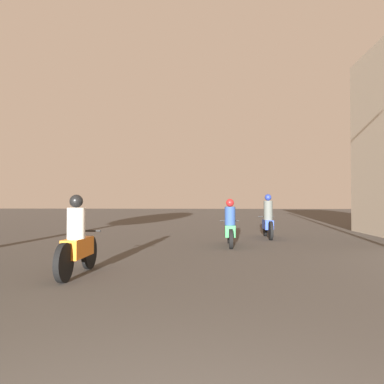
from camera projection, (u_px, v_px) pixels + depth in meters
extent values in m
cylinder|color=black|center=(89.00, 252.00, 7.52)|extent=(0.10, 0.67, 0.67)
cylinder|color=black|center=(64.00, 263.00, 6.26)|extent=(0.10, 0.67, 0.67)
cube|color=orange|center=(78.00, 248.00, 6.89)|extent=(0.30, 0.92, 0.35)
cylinder|color=black|center=(86.00, 231.00, 7.31)|extent=(0.60, 0.04, 0.04)
cylinder|color=silver|center=(76.00, 223.00, 6.81)|extent=(0.32, 0.32, 0.56)
sphere|color=black|center=(76.00, 201.00, 6.82)|extent=(0.24, 0.24, 0.24)
cylinder|color=black|center=(229.00, 234.00, 12.02)|extent=(0.10, 0.56, 0.56)
cylinder|color=black|center=(231.00, 239.00, 10.61)|extent=(0.10, 0.56, 0.56)
cube|color=#1E6B33|center=(230.00, 231.00, 11.32)|extent=(0.30, 0.72, 0.35)
cylinder|color=black|center=(229.00, 221.00, 11.78)|extent=(0.60, 0.04, 0.04)
cylinder|color=navy|center=(230.00, 216.00, 11.26)|extent=(0.32, 0.32, 0.55)
sphere|color=#A51919|center=(230.00, 203.00, 11.27)|extent=(0.24, 0.24, 0.24)
cylinder|color=black|center=(265.00, 228.00, 14.39)|extent=(0.10, 0.66, 0.66)
cylinder|color=black|center=(271.00, 231.00, 12.93)|extent=(0.10, 0.66, 0.66)
cube|color=#1E389E|center=(268.00, 224.00, 13.66)|extent=(0.30, 0.93, 0.34)
cylinder|color=black|center=(266.00, 217.00, 14.14)|extent=(0.60, 0.04, 0.04)
cylinder|color=#4C514C|center=(268.00, 210.00, 13.58)|extent=(0.32, 0.32, 0.70)
sphere|color=navy|center=(268.00, 197.00, 13.59)|extent=(0.24, 0.24, 0.24)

